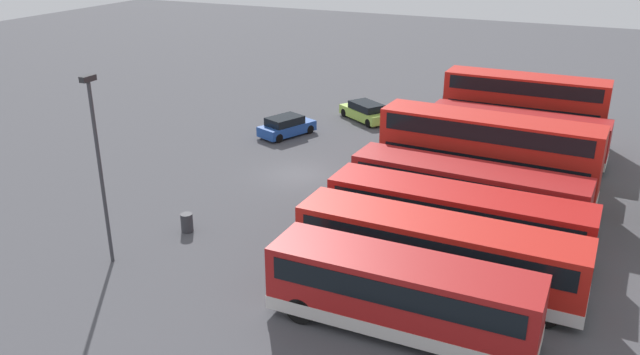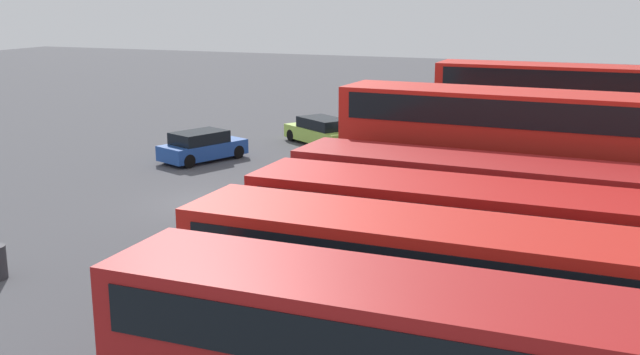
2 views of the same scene
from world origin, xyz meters
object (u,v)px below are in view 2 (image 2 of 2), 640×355
Objects in this scene: bus_single_deck_seventh at (445,282)px; bus_single_deck_far_end at (378,353)px; bus_single_deck_second at (547,142)px; car_hatchback_silver at (321,131)px; bus_single_deck_third at (525,157)px; bus_double_decker_near_end at (552,110)px; bus_double_decker_fourth at (512,153)px; car_small_green at (202,146)px; bus_single_deck_fifth at (485,203)px; bus_single_deck_sixth at (474,236)px.

bus_single_deck_seventh and bus_single_deck_far_end have the same top height.
bus_single_deck_second reaches higher than car_hatchback_silver.
bus_single_deck_third is at bearing -7.93° from bus_single_deck_second.
bus_double_decker_near_end is 10.95m from bus_double_decker_fourth.
bus_double_decker_near_end is at bearing 91.49° from car_hatchback_silver.
car_small_green is at bearing -67.95° from bus_double_decker_near_end.
bus_single_deck_fifth is 18.14m from car_hatchback_silver.
bus_single_deck_third and bus_single_deck_far_end have the same top height.
bus_single_deck_sixth is at bearing 5.33° from bus_single_deck_fifth.
bus_single_deck_fifth is 6.82m from bus_single_deck_seventh.
bus_single_deck_third is (3.51, -0.49, -0.00)m from bus_single_deck_second.
bus_double_decker_near_end is 0.90× the size of bus_single_deck_sixth.
bus_single_deck_seventh is (6.81, 0.35, 0.00)m from bus_single_deck_fifth.
bus_single_deck_third is at bearing -2.12° from bus_double_decker_near_end.
car_small_green is at bearing -128.00° from bus_single_deck_sixth.
car_small_green is at bearing -142.06° from bus_single_deck_far_end.
bus_double_decker_near_end is at bearing 179.34° from bus_single_deck_sixth.
bus_single_deck_third is 15.11m from car_small_green.
car_hatchback_silver is at bearing 147.63° from car_small_green.
bus_single_deck_far_end reaches higher than car_small_green.
bus_single_deck_second and bus_single_deck_fifth have the same top height.
bus_single_deck_sixth is 3.47m from bus_single_deck_seventh.
bus_double_decker_near_end is 16.61m from car_small_green.
bus_single_deck_fifth is at bearing -3.15° from bus_double_decker_fourth.
car_small_green is (-1.19, -15.03, -0.92)m from bus_single_deck_third.
bus_double_decker_near_end is 0.90× the size of bus_single_deck_seventh.
bus_double_decker_near_end is 18.02m from bus_single_deck_sixth.
bus_single_deck_far_end reaches higher than car_hatchback_silver.
bus_double_decker_near_end is 0.91× the size of bus_single_deck_fifth.
bus_single_deck_fifth is at bearing -1.93° from bus_single_deck_third.
bus_double_decker_fourth is 2.65× the size of car_small_green.
bus_single_deck_second is 0.93× the size of bus_single_deck_seventh.
bus_single_deck_sixth is at bearing -0.66° from bus_double_decker_near_end.
bus_single_deck_third is 0.91× the size of bus_double_decker_fourth.
bus_single_deck_third is 0.90× the size of bus_single_deck_seventh.
bus_double_decker_near_end is 14.69m from bus_single_deck_fifth.
car_hatchback_silver is at bearing -106.90° from bus_single_deck_second.
bus_double_decker_near_end is at bearing 177.98° from bus_single_deck_fifth.
bus_single_deck_third and bus_single_deck_fifth have the same top height.
bus_double_decker_near_end is 25.22m from bus_single_deck_far_end.
bus_double_decker_near_end is 21.49m from bus_single_deck_seventh.
bus_single_deck_third is at bearing 85.47° from car_small_green.
bus_single_deck_sixth is 2.56× the size of car_hatchback_silver.
bus_double_decker_fourth is at bearing -1.64° from bus_double_decker_near_end.
bus_single_deck_second and bus_single_deck_third have the same top height.
bus_single_deck_second is at bearing 98.50° from car_small_green.
bus_single_deck_far_end is (21.32, -0.71, -0.00)m from bus_single_deck_second.
bus_double_decker_near_end is at bearing 112.05° from car_small_green.
bus_single_deck_far_end is at bearing 0.13° from bus_single_deck_fifth.
bus_single_deck_third is at bearing 57.88° from car_hatchback_silver.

